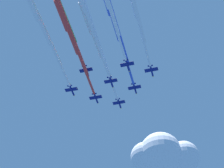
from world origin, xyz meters
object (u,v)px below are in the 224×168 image
(jet_starboard_inner, at_px, (115,24))
(jet_lead, at_px, (97,42))
(jet_starboard_mid, at_px, (44,30))
(jet_port_mid, at_px, (90,21))
(jet_port_inner, at_px, (73,39))

(jet_starboard_inner, bearing_deg, jet_lead, -50.95)
(jet_lead, height_order, jet_starboard_mid, jet_lead)
(jet_port_mid, bearing_deg, jet_starboard_inner, -170.86)
(jet_lead, bearing_deg, jet_port_inner, 13.06)
(jet_lead, relative_size, jet_starboard_mid, 1.07)
(jet_lead, xyz_separation_m, jet_starboard_mid, (29.43, 8.62, -2.31))
(jet_lead, distance_m, jet_port_mid, 15.41)
(jet_port_mid, relative_size, jet_starboard_mid, 0.96)
(jet_port_mid, bearing_deg, jet_port_inner, -49.79)
(jet_starboard_inner, height_order, jet_port_mid, jet_starboard_inner)
(jet_lead, height_order, jet_port_mid, jet_lead)
(jet_starboard_inner, xyz_separation_m, jet_starboard_mid, (39.55, -3.85, -1.87))
(jet_starboard_mid, bearing_deg, jet_starboard_inner, 174.44)
(jet_port_mid, distance_m, jet_starboard_mid, 26.21)
(jet_lead, relative_size, jet_port_mid, 1.11)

